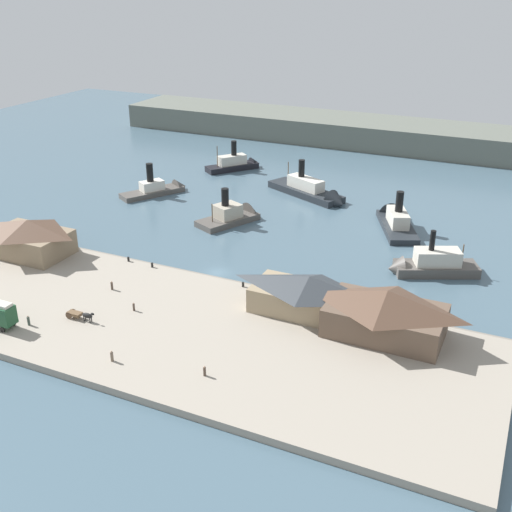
{
  "coord_description": "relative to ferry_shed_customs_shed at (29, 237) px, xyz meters",
  "views": [
    {
      "loc": [
        52.68,
        -95.11,
        52.65
      ],
      "look_at": [
        5.34,
        6.3,
        2.0
      ],
      "focal_mm": 43.86,
      "sensor_mm": 36.0,
      "label": 1
    }
  ],
  "objects": [
    {
      "name": "mooring_post_center_west",
      "position": [
        19.72,
        5.32,
        -3.25
      ],
      "size": [
        0.44,
        0.44,
        0.9
      ],
      "primitive_type": "cylinder",
      "color": "black",
      "rests_on": "quay_promenade"
    },
    {
      "name": "ferry_shed_central_terminal",
      "position": [
        58.84,
        1.2,
        -0.32
      ],
      "size": [
        19.15,
        9.05,
        6.66
      ],
      "color": "#998466",
      "rests_on": "quay_promenade"
    },
    {
      "name": "ferry_approaching_west",
      "position": [
        38.19,
        59.78,
        -3.39
      ],
      "size": [
        24.8,
        15.89,
        11.04
      ],
      "color": "#23282D",
      "rests_on": "ground"
    },
    {
      "name": "mooring_post_center_east",
      "position": [
        25.46,
        4.99,
        -3.25
      ],
      "size": [
        0.44,
        0.44,
        0.9
      ],
      "primitive_type": "cylinder",
      "color": "black",
      "rests_on": "quay_promenade"
    },
    {
      "name": "ferry_shed_east_terminal",
      "position": [
        71.97,
        -0.14,
        0.15
      ],
      "size": [
        18.27,
        11.13,
        7.58
      ],
      "color": "brown",
      "rests_on": "quay_promenade"
    },
    {
      "name": "quay_promenade",
      "position": [
        36.75,
        -11.75,
        -4.3
      ],
      "size": [
        110.0,
        36.0,
        1.2
      ],
      "primitive_type": "cube",
      "color": "#9E9384",
      "rests_on": "ground"
    },
    {
      "name": "ferry_moored_east",
      "position": [
        27.27,
        36.44,
        -3.39
      ],
      "size": [
        12.09,
        16.93,
        10.63
      ],
      "color": "#514C47",
      "rests_on": "ground"
    },
    {
      "name": "pedestrian_standing_center",
      "position": [
        24.2,
        -5.89,
        -2.94
      ],
      "size": [
        0.41,
        0.41,
        1.68
      ],
      "color": "#4C3D33",
      "rests_on": "quay_promenade"
    },
    {
      "name": "ground_plane",
      "position": [
        36.75,
        10.25,
        -4.9
      ],
      "size": [
        320.0,
        320.0,
        0.0
      ],
      "primitive_type": "plane",
      "color": "#476070"
    },
    {
      "name": "ferry_departing_north",
      "position": [
        0.45,
        46.09,
        -3.53
      ],
      "size": [
        13.28,
        18.08,
        10.1
      ],
      "color": "#514C47",
      "rests_on": "ground"
    },
    {
      "name": "pedestrian_walking_west",
      "position": [
        19.69,
        -21.64,
        -2.92
      ],
      "size": [
        0.43,
        0.43,
        1.72
      ],
      "color": "#3D4C42",
      "rests_on": "quay_promenade"
    },
    {
      "name": "horse_cart",
      "position": [
        26.04,
        -16.75,
        -2.77
      ],
      "size": [
        5.4,
        1.4,
        1.87
      ],
      "color": "brown",
      "rests_on": "quay_promenade"
    },
    {
      "name": "ferry_mid_harbor",
      "position": [
        73.54,
        27.25,
        -3.14
      ],
      "size": [
        17.67,
        11.9,
        10.36
      ],
      "color": "#514C47",
      "rests_on": "ground"
    },
    {
      "name": "ferry_shed_customs_shed",
      "position": [
        0.0,
        0.0,
        0.0
      ],
      "size": [
        15.71,
        10.59,
        7.29
      ],
      "color": "#847056",
      "rests_on": "quay_promenade"
    },
    {
      "name": "mooring_post_east",
      "position": [
        -12.87,
        5.34,
        -3.25
      ],
      "size": [
        0.44,
        0.44,
        0.9
      ],
      "primitive_type": "cylinder",
      "color": "black",
      "rests_on": "quay_promenade"
    },
    {
      "name": "ferry_near_quay",
      "position": [
        61.72,
        49.72,
        -3.47
      ],
      "size": [
        13.9,
        21.19,
        11.21
      ],
      "color": "#23282D",
      "rests_on": "ground"
    },
    {
      "name": "seawall_edge",
      "position": [
        36.75,
        6.65,
        -4.4
      ],
      "size": [
        110.0,
        0.8,
        1.0
      ],
      "primitive_type": "cube",
      "color": "gray",
      "rests_on": "ground"
    },
    {
      "name": "pedestrian_at_waters_edge",
      "position": [
        32.2,
        -10.58,
        -3.01
      ],
      "size": [
        0.37,
        0.37,
        1.51
      ],
      "color": "#4C3D33",
      "rests_on": "quay_promenade"
    },
    {
      "name": "far_headland",
      "position": [
        36.75,
        120.25,
        -0.9
      ],
      "size": [
        180.0,
        24.0,
        8.0
      ],
      "primitive_type": "cube",
      "color": "#60665B",
      "rests_on": "ground"
    },
    {
      "name": "ferry_approaching_east",
      "position": [
        8.77,
        74.51,
        -3.2
      ],
      "size": [
        13.77,
        16.14,
        9.86
      ],
      "color": "black",
      "rests_on": "ground"
    },
    {
      "name": "pedestrian_near_west_shed",
      "position": [
        52.04,
        -21.81,
        -2.97
      ],
      "size": [
        0.4,
        0.4,
        1.6
      ],
      "color": "#4C3D33",
      "rests_on": "quay_promenade"
    },
    {
      "name": "mooring_post_west",
      "position": [
        44.91,
        4.99,
        -3.25
      ],
      "size": [
        0.44,
        0.44,
        0.9
      ],
      "primitive_type": "cylinder",
      "color": "black",
      "rests_on": "quay_promenade"
    },
    {
      "name": "pedestrian_by_tram",
      "position": [
        38.07,
        -24.35,
        -2.89
      ],
      "size": [
        0.44,
        0.44,
        1.78
      ],
      "color": "#6B5B4C",
      "rests_on": "quay_promenade"
    }
  ]
}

